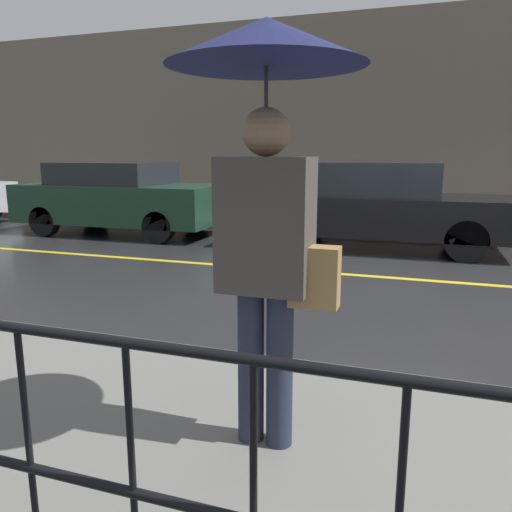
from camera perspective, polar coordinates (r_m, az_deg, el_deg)
name	(u,v)px	position (r m, az deg, el deg)	size (l,w,h in m)	color
ground_plane	(417,280)	(7.01, 17.94, -2.62)	(80.00, 80.00, 0.00)	#262628
sidewalk_near	(402,494)	(2.71, 16.31, -24.61)	(28.00, 2.43, 0.15)	slate
sidewalk_far	(421,229)	(11.25, 18.32, 2.96)	(28.00, 1.88, 0.15)	slate
lane_marking	(417,280)	(7.01, 17.94, -2.58)	(25.20, 0.12, 0.01)	gold
building_storefront	(428,120)	(12.26, 19.08, 14.49)	(28.00, 0.30, 4.80)	#706656
railing_foreground	(400,496)	(1.52, 16.15, -24.88)	(12.00, 0.04, 0.96)	black
pedestrian	(267,135)	(2.42, 1.31, 13.65)	(0.94, 0.94, 2.12)	#23283D
car_dark_green	(120,197)	(10.87, -15.24, 6.49)	(4.23, 1.86, 1.48)	#193828
car_black	(376,205)	(9.09, 13.59, 5.70)	(4.52, 1.75, 1.51)	black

